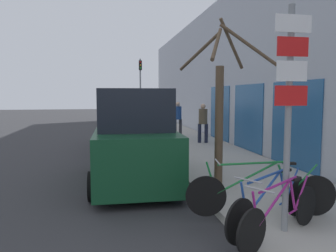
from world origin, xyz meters
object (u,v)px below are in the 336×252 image
object	(u,v)px
bicycle_1	(272,204)
signpost	(289,105)
bicycle_0	(282,213)
parked_car_0	(134,141)
pedestrian_far	(178,116)
pedestrian_near	(203,120)
street_tree	(220,106)
parked_car_1	(124,125)
traffic_light	(140,82)
bicycle_2	(261,192)

from	to	relation	value
bicycle_1	signpost	bearing A→B (deg)	-157.65
signpost	bicycle_0	distance (m)	1.54
parked_car_0	pedestrian_far	size ratio (longest dim) A/B	2.51
pedestrian_near	street_tree	world-z (taller)	street_tree
parked_car_0	parked_car_1	xyz separation A→B (m)	(0.06, 5.31, -0.06)
parked_car_1	pedestrian_far	size ratio (longest dim) A/B	2.66
signpost	traffic_light	xyz separation A→B (m)	(-0.14, 18.33, 1.01)
signpost	pedestrian_far	distance (m)	11.72
pedestrian_far	street_tree	distance (m)	9.08
bicycle_0	parked_car_0	size ratio (longest dim) A/B	0.43
signpost	street_tree	distance (m)	2.66
bicycle_0	parked_car_1	distance (m)	9.36
bicycle_0	pedestrian_near	world-z (taller)	pedestrian_near
pedestrian_near	parked_car_1	bearing A→B (deg)	-166.64
bicycle_0	traffic_light	xyz separation A→B (m)	(0.05, 18.56, 2.52)
parked_car_0	pedestrian_far	distance (m)	8.49
bicycle_2	street_tree	size ratio (longest dim) A/B	0.67
bicycle_0	parked_car_1	xyz separation A→B (m)	(-1.66, 9.21, 0.46)
bicycle_0	street_tree	world-z (taller)	street_tree
signpost	bicycle_1	world-z (taller)	signpost
parked_car_0	traffic_light	size ratio (longest dim) A/B	0.94
bicycle_0	pedestrian_far	bearing A→B (deg)	-36.48
bicycle_0	traffic_light	size ratio (longest dim) A/B	0.40
bicycle_1	parked_car_0	distance (m)	3.99
pedestrian_near	traffic_light	distance (m)	9.69
bicycle_2	parked_car_0	size ratio (longest dim) A/B	0.59
parked_car_0	parked_car_1	distance (m)	5.31
parked_car_1	street_tree	size ratio (longest dim) A/B	1.21
street_tree	traffic_light	distance (m)	15.72
bicycle_1	pedestrian_near	bearing A→B (deg)	-41.51
bicycle_0	pedestrian_far	xyz separation A→B (m)	(1.18, 11.87, 0.61)
parked_car_1	street_tree	bearing A→B (deg)	-73.91
bicycle_1	street_tree	size ratio (longest dim) A/B	0.52
bicycle_2	parked_car_0	bearing A→B (deg)	41.20
bicycle_1	bicycle_2	world-z (taller)	bicycle_2
bicycle_0	street_tree	size ratio (longest dim) A/B	0.49
bicycle_0	bicycle_1	world-z (taller)	bicycle_1
bicycle_2	street_tree	distance (m)	2.44
signpost	pedestrian_far	size ratio (longest dim) A/B	1.95
signpost	street_tree	bearing A→B (deg)	91.52
bicycle_2	bicycle_0	bearing A→B (deg)	-178.05
signpost	bicycle_1	bearing A→B (deg)	143.35
signpost	pedestrian_near	distance (m)	9.15
bicycle_1	bicycle_2	bearing A→B (deg)	-40.55
bicycle_0	signpost	bearing A→B (deg)	-70.94
bicycle_0	parked_car_1	bearing A→B (deg)	-20.57
signpost	street_tree	world-z (taller)	street_tree
bicycle_2	pedestrian_near	size ratio (longest dim) A/B	1.50
pedestrian_near	signpost	bearing A→B (deg)	-86.02
bicycle_1	parked_car_1	bearing A→B (deg)	-20.20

